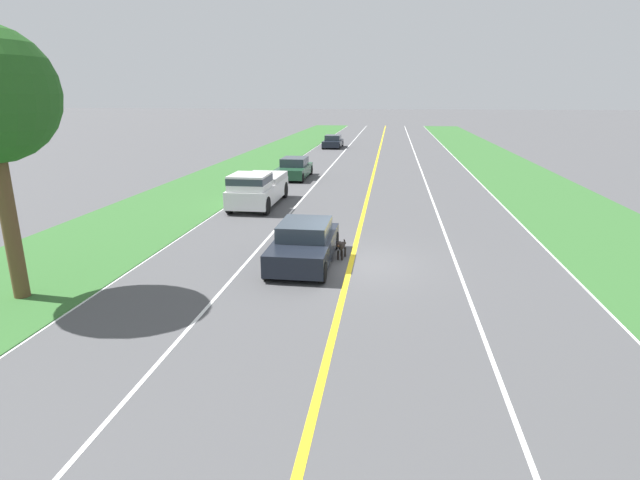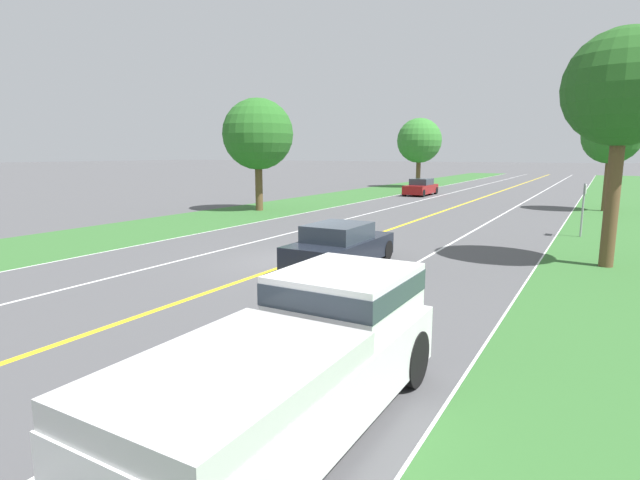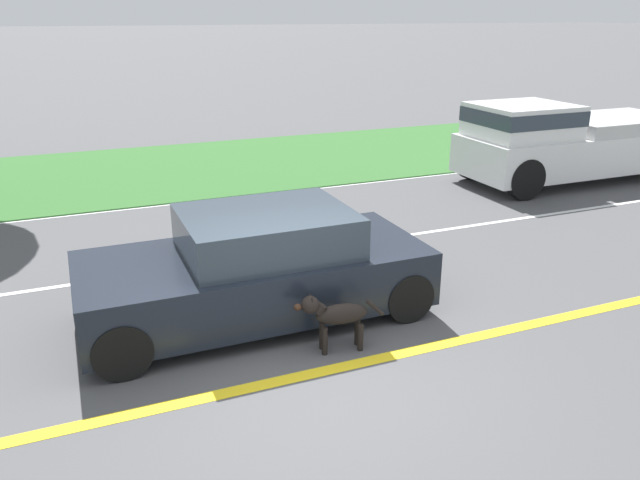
% 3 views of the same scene
% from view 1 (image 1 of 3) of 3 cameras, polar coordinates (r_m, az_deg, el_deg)
% --- Properties ---
extents(ground_plane, '(400.00, 400.00, 0.00)m').
position_cam_1_polar(ground_plane, '(16.77, 3.55, -2.70)').
color(ground_plane, '#4C4C4F').
extents(centre_divider_line, '(0.18, 160.00, 0.01)m').
position_cam_1_polar(centre_divider_line, '(16.77, 3.55, -2.69)').
color(centre_divider_line, yellow).
rests_on(centre_divider_line, ground).
extents(lane_edge_line_right, '(0.14, 160.00, 0.01)m').
position_cam_1_polar(lane_edge_line_right, '(18.63, -18.46, -1.58)').
color(lane_edge_line_right, white).
rests_on(lane_edge_line_right, ground).
extents(lane_edge_line_left, '(0.14, 160.00, 0.01)m').
position_cam_1_polar(lane_edge_line_left, '(17.71, 26.79, -3.43)').
color(lane_edge_line_left, white).
rests_on(lane_edge_line_left, ground).
extents(lane_dash_same_dir, '(0.10, 160.00, 0.01)m').
position_cam_1_polar(lane_dash_same_dir, '(17.38, -8.04, -2.14)').
color(lane_dash_same_dir, white).
rests_on(lane_dash_same_dir, ground).
extents(lane_dash_oncoming, '(0.10, 160.00, 0.01)m').
position_cam_1_polar(lane_dash_oncoming, '(16.89, 15.48, -3.13)').
color(lane_dash_oncoming, white).
rests_on(lane_dash_oncoming, ground).
extents(grass_verge_right, '(6.00, 160.00, 0.03)m').
position_cam_1_polar(grass_verge_right, '(20.12, -26.14, -1.10)').
color(grass_verge_right, '#33662D').
rests_on(grass_verge_right, ground).
extents(ego_car, '(1.91, 4.29, 1.38)m').
position_cam_1_polar(ego_car, '(16.68, -1.81, -0.45)').
color(ego_car, black).
rests_on(ego_car, ground).
extents(dog, '(0.32, 1.06, 0.73)m').
position_cam_1_polar(dog, '(17.08, 2.43, -0.72)').
color(dog, black).
rests_on(dog, ground).
extents(pickup_truck, '(2.03, 5.34, 1.83)m').
position_cam_1_polar(pickup_truck, '(25.53, -7.17, 5.94)').
color(pickup_truck, silver).
rests_on(pickup_truck, ground).
extents(car_trailing_near, '(1.92, 4.48, 1.37)m').
position_cam_1_polar(car_trailing_near, '(34.32, -2.97, 8.15)').
color(car_trailing_near, '#1E472D').
rests_on(car_trailing_near, ground).
extents(car_trailing_mid, '(1.91, 4.34, 1.33)m').
position_cam_1_polar(car_trailing_mid, '(54.88, 1.49, 11.15)').
color(car_trailing_mid, black).
rests_on(car_trailing_mid, ground).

